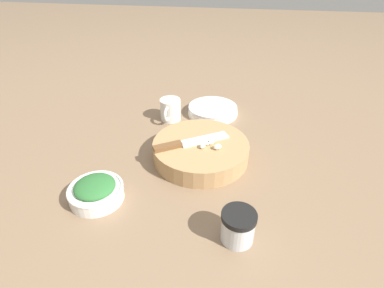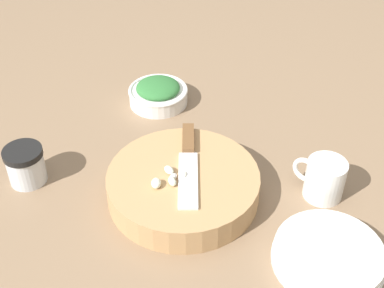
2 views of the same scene
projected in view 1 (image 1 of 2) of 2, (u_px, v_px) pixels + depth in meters
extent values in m
plane|color=#7F664C|center=(176.00, 157.00, 0.88)|extent=(5.00, 5.00, 0.00)
cylinder|color=tan|center=(201.00, 150.00, 0.86)|extent=(0.27, 0.27, 0.05)
cube|color=brown|center=(168.00, 146.00, 0.82)|extent=(0.06, 0.08, 0.01)
cube|color=silver|center=(204.00, 139.00, 0.86)|extent=(0.10, 0.14, 0.01)
ellipsoid|color=silver|center=(203.00, 146.00, 0.82)|extent=(0.02, 0.02, 0.01)
ellipsoid|color=silver|center=(202.00, 141.00, 0.84)|extent=(0.02, 0.02, 0.01)
ellipsoid|color=silver|center=(207.00, 143.00, 0.83)|extent=(0.01, 0.02, 0.01)
ellipsoid|color=silver|center=(217.00, 147.00, 0.81)|extent=(0.03, 0.03, 0.02)
ellipsoid|color=silver|center=(212.00, 142.00, 0.83)|extent=(0.02, 0.02, 0.01)
cylinder|color=silver|center=(96.00, 194.00, 0.72)|extent=(0.13, 0.13, 0.03)
torus|color=silver|center=(95.00, 188.00, 0.71)|extent=(0.13, 0.13, 0.01)
ellipsoid|color=#2D6B33|center=(95.00, 186.00, 0.71)|extent=(0.10, 0.10, 0.03)
cylinder|color=silver|center=(238.00, 229.00, 0.62)|extent=(0.07, 0.07, 0.06)
cylinder|color=black|center=(239.00, 216.00, 0.60)|extent=(0.07, 0.07, 0.01)
cylinder|color=silver|center=(170.00, 109.00, 1.05)|extent=(0.07, 0.07, 0.08)
torus|color=silver|center=(167.00, 114.00, 1.02)|extent=(0.05, 0.01, 0.05)
cylinder|color=silver|center=(213.00, 112.00, 1.10)|extent=(0.18, 0.18, 0.01)
cylinder|color=silver|center=(213.00, 110.00, 1.09)|extent=(0.18, 0.18, 0.01)
cylinder|color=silver|center=(213.00, 108.00, 1.09)|extent=(0.18, 0.18, 0.01)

